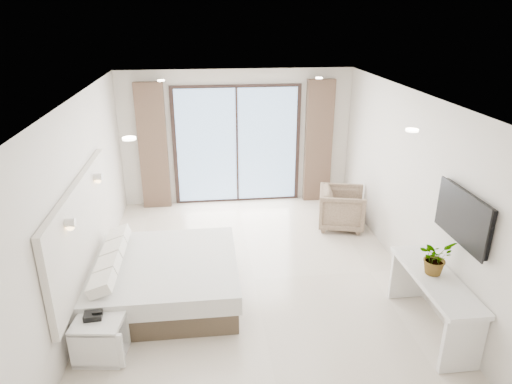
# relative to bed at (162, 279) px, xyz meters

# --- Properties ---
(ground) EXTENTS (6.20, 6.20, 0.00)m
(ground) POSITION_rel_bed_xyz_m (1.30, 0.30, -0.30)
(ground) COLOR beige
(ground) RESTS_ON ground
(room_shell) EXTENTS (4.62, 6.22, 2.72)m
(room_shell) POSITION_rel_bed_xyz_m (1.11, 0.99, 1.29)
(room_shell) COLOR silver
(room_shell) RESTS_ON ground
(bed) EXTENTS (2.01, 1.91, 0.70)m
(bed) POSITION_rel_bed_xyz_m (0.00, 0.00, 0.00)
(bed) COLOR brown
(bed) RESTS_ON ground
(nightstand) EXTENTS (0.60, 0.51, 0.49)m
(nightstand) POSITION_rel_bed_xyz_m (-0.62, -1.12, -0.05)
(nightstand) COLOR white
(nightstand) RESTS_ON ground
(phone) EXTENTS (0.21, 0.17, 0.07)m
(phone) POSITION_rel_bed_xyz_m (-0.67, -1.06, 0.23)
(phone) COLOR black
(phone) RESTS_ON nightstand
(console_desk) EXTENTS (0.49, 1.58, 0.77)m
(console_desk) POSITION_rel_bed_xyz_m (3.34, -1.10, 0.27)
(console_desk) COLOR white
(console_desk) RESTS_ON ground
(plant) EXTENTS (0.53, 0.55, 0.34)m
(plant) POSITION_rel_bed_xyz_m (3.34, -1.00, 0.64)
(plant) COLOR #33662D
(plant) RESTS_ON console_desk
(armchair) EXTENTS (0.91, 0.95, 0.81)m
(armchair) POSITION_rel_bed_xyz_m (3.10, 1.90, 0.11)
(armchair) COLOR #987D63
(armchair) RESTS_ON ground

